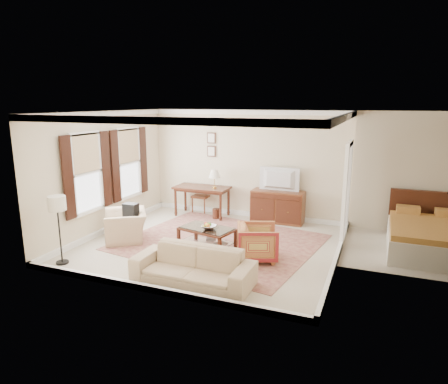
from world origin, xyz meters
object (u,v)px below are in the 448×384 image
Objects in this scene: sideboard at (278,206)px; club_armchair at (126,221)px; sofa at (193,261)px; writing_desk at (202,191)px; coffee_table at (207,232)px; tv at (279,172)px; striped_armchair at (258,241)px.

club_armchair is at bearing -137.49° from sideboard.
club_armchair is 2.81m from sofa.
writing_desk is 0.71× the size of sofa.
club_armchair reaches higher than sideboard.
sideboard is at bearing 69.77° from coffee_table.
sideboard is 1.37× the size of tv.
club_armchair reaches higher than striped_armchair.
writing_desk is at bearing -175.02° from sideboard.
writing_desk is 4.25m from sofa.
writing_desk is 1.88× the size of striped_armchair.
sideboard is 1.09× the size of coffee_table.
coffee_table is at bearing 58.27° from club_armchair.
coffee_table is at bearing 69.62° from tv.
sideboard is at bearing -90.00° from tv.
writing_desk is 3.44m from striped_armchair.
striped_armchair is at bearing 63.82° from sofa.
sofa is at bearing -74.43° from coffee_table.
sofa is at bearing -96.57° from sideboard.
coffee_table is (1.18, -2.31, -0.34)m from writing_desk.
tv is at bearing 69.62° from coffee_table.
tv is (0.00, -0.02, 0.92)m from sideboard.
sideboard is 0.92m from tv.
sofa is (-0.47, -4.09, -0.00)m from sideboard.
tv is at bearing -90.00° from sideboard.
writing_desk reaches higher than striped_armchair.
striped_armchair reaches higher than coffee_table.
tv is 1.25× the size of striped_armchair.
sideboard is 1.71× the size of striped_armchair.
striped_armchair is at bearing 95.73° from tv.
tv is 2.82m from striped_armchair.
tv reaches higher than striped_armchair.
tv is (2.10, 0.16, 0.63)m from writing_desk.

